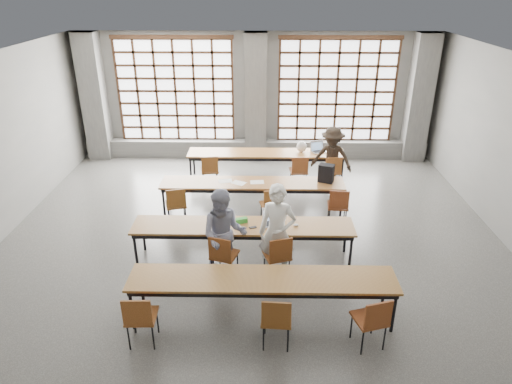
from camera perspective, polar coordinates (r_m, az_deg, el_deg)
floor at (r=8.71m, az=-0.64°, el=-8.03°), size 11.00×11.00×0.00m
ceiling at (r=7.39m, az=-0.78°, el=15.30°), size 11.00×11.00×0.00m
wall_back at (r=13.13m, az=-0.01°, el=11.91°), size 10.00×0.00×10.00m
column_left at (r=13.70m, az=-19.58°, el=11.04°), size 0.60×0.55×3.50m
column_mid at (r=12.86m, az=-0.03°, el=11.62°), size 0.60×0.55×3.50m
column_right at (r=13.55m, az=19.73°, el=10.88°), size 0.60×0.55×3.50m
window_left at (r=13.25m, az=-10.02°, el=12.32°), size 3.32×0.12×3.00m
window_right at (r=13.18m, az=10.04°, el=12.25°), size 3.32×0.12×3.00m
sill_ledge at (r=13.37m, az=-0.02°, el=5.44°), size 9.80×0.35×0.50m
desk_row_a at (r=11.72m, az=1.29°, el=4.68°), size 4.00×0.70×0.73m
desk_row_b at (r=9.98m, az=-0.44°, el=0.90°), size 4.00×0.70×0.73m
desk_row_c at (r=8.28m, az=-1.61°, el=-4.53°), size 4.00×0.70×0.73m
desk_row_d at (r=6.93m, az=0.81°, el=-11.12°), size 4.00×0.70×0.73m
chair_back_left at (r=11.26m, az=-5.79°, el=2.97°), size 0.48×0.49×0.88m
chair_back_mid at (r=11.21m, az=5.42°, el=2.90°), size 0.45×0.45×0.88m
chair_back_right at (r=11.30m, az=9.49°, el=2.85°), size 0.47×0.47×0.88m
chair_mid_left at (r=9.64m, az=-9.96°, el=-1.27°), size 0.52×0.52×0.88m
chair_mid_centre at (r=9.47m, az=2.00°, el=-1.38°), size 0.50×0.51×0.88m
chair_mid_right at (r=9.59m, az=10.25°, el=-1.43°), size 0.45×0.46×0.88m
chair_front_left at (r=7.84m, az=-4.19°, el=-7.58°), size 0.53×0.53×0.88m
chair_front_right at (r=7.81m, az=2.82°, el=-7.66°), size 0.53×0.53×0.88m
chair_near_left at (r=6.74m, az=-14.32°, el=-14.69°), size 0.43×0.44×0.88m
chair_near_mid at (r=6.52m, az=2.56°, el=-15.31°), size 0.44×0.45×0.88m
chair_near_right at (r=6.70m, az=14.39°, el=-14.97°), size 0.52×0.52×0.88m
student_male at (r=7.74m, az=2.67°, el=-5.09°), size 0.70×0.53×1.74m
student_female at (r=7.79m, az=-4.00°, el=-5.34°), size 0.80×0.62×1.64m
student_back at (r=11.33m, az=9.44°, el=4.23°), size 1.15×0.91×1.56m
laptop_front at (r=8.31m, az=2.11°, el=-3.43°), size 0.42×0.38×0.26m
laptop_back at (r=11.86m, az=7.76°, el=5.36°), size 0.45×0.41×0.26m
mouse at (r=8.24m, az=5.01°, el=-4.13°), size 0.11×0.08×0.04m
green_box at (r=8.30m, az=-1.95°, el=-3.59°), size 0.27×0.17×0.09m
phone at (r=8.15m, az=-0.38°, el=-4.45°), size 0.14×0.10×0.01m
paper_sheet_a at (r=10.03m, az=-3.86°, el=1.39°), size 0.33×0.26×0.00m
paper_sheet_b at (r=9.92m, az=-2.18°, el=1.15°), size 0.36×0.33×0.00m
paper_sheet_c at (r=9.95m, az=0.13°, el=1.25°), size 0.31×0.23×0.00m
backpack at (r=10.01m, az=8.76°, el=2.33°), size 0.37×0.31×0.40m
plastic_bag at (r=11.73m, az=5.72°, el=5.67°), size 0.28×0.23×0.29m
red_pouch at (r=6.82m, az=-14.14°, el=-14.50°), size 0.21×0.13×0.06m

